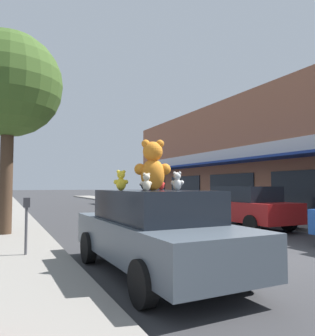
{
  "coord_description": "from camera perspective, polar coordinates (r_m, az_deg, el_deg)",
  "views": [
    {
      "loc": [
        -5.65,
        -5.86,
        1.68
      ],
      "look_at": [
        -1.89,
        2.07,
        2.16
      ],
      "focal_mm": 35.0,
      "sensor_mm": 36.0,
      "label": 1
    }
  ],
  "objects": [
    {
      "name": "teddy_bear_purple",
      "position": [
        7.55,
        -1.44,
        -2.48
      ],
      "size": [
        0.22,
        0.26,
        0.36
      ],
      "rotation": [
        0.0,
        0.0,
        2.11
      ],
      "color": "purple",
      "rests_on": "plush_art_car"
    },
    {
      "name": "teddy_bear_brown",
      "position": [
        6.74,
        -0.64,
        -2.82
      ],
      "size": [
        0.15,
        0.19,
        0.26
      ],
      "rotation": [
        0.0,
        0.0,
        4.19
      ],
      "color": "olive",
      "rests_on": "plush_art_car"
    },
    {
      "name": "parking_meter",
      "position": [
        8.01,
        -21.88,
        -8.1
      ],
      "size": [
        0.14,
        0.1,
        1.27
      ],
      "color": "#4C4C51",
      "rests_on": "sidewalk_near"
    },
    {
      "name": "teddy_bear_white",
      "position": [
        6.32,
        3.44,
        -2.33
      ],
      "size": [
        0.26,
        0.23,
        0.36
      ],
      "rotation": [
        0.0,
        0.0,
        2.46
      ],
      "color": "white",
      "rests_on": "plush_art_car"
    },
    {
      "name": "plush_art_car",
      "position": [
        6.36,
        -0.57,
        -10.75
      ],
      "size": [
        2.04,
        4.76,
        1.59
      ],
      "rotation": [
        0.0,
        0.0,
        0.02
      ],
      "color": "#4C5660",
      "rests_on": "ground_plane"
    },
    {
      "name": "teddy_bear_yellow",
      "position": [
        6.18,
        -6.37,
        -2.2
      ],
      "size": [
        0.29,
        0.19,
        0.38
      ],
      "rotation": [
        0.0,
        0.0,
        2.96
      ],
      "color": "yellow",
      "rests_on": "plush_art_car"
    },
    {
      "name": "sidewalk_near",
      "position": [
        6.08,
        -24.52,
        -18.2
      ],
      "size": [
        2.53,
        90.0,
        0.14
      ],
      "color": "gray",
      "rests_on": "ground_plane"
    },
    {
      "name": "ground_plane",
      "position": [
        8.31,
        18.82,
        -14.62
      ],
      "size": [
        260.0,
        260.0,
        0.0
      ],
      "primitive_type": "plane",
      "color": "#333335"
    },
    {
      "name": "teddy_bear_cream",
      "position": [
        5.55,
        -1.94,
        -2.49
      ],
      "size": [
        0.23,
        0.15,
        0.31
      ],
      "rotation": [
        0.0,
        0.0,
        3.31
      ],
      "color": "beige",
      "rests_on": "plush_art_car"
    },
    {
      "name": "parked_car_far_center",
      "position": [
        13.5,
        15.03,
        -6.46
      ],
      "size": [
        1.97,
        4.31,
        1.65
      ],
      "color": "maroon",
      "rests_on": "ground_plane"
    },
    {
      "name": "teddy_bear_black",
      "position": [
        7.37,
        -2.39,
        -2.73
      ],
      "size": [
        0.21,
        0.14,
        0.29
      ],
      "rotation": [
        0.0,
        0.0,
        3.3
      ],
      "color": "black",
      "rests_on": "plush_art_car"
    },
    {
      "name": "teddy_bear_giant",
      "position": [
        6.26,
        -0.84,
        0.36
      ],
      "size": [
        0.74,
        0.53,
        0.97
      ],
      "rotation": [
        0.0,
        0.0,
        2.79
      ],
      "color": "orange",
      "rests_on": "plush_art_car"
    },
    {
      "name": "teddy_bear_teal",
      "position": [
        7.26,
        -0.78,
        -2.38
      ],
      "size": [
        0.25,
        0.25,
        0.38
      ],
      "rotation": [
        0.0,
        0.0,
        2.36
      ],
      "color": "teal",
      "rests_on": "plush_art_car"
    },
    {
      "name": "street_tree",
      "position": [
        12.09,
        -24.51,
        12.97
      ],
      "size": [
        3.44,
        3.44,
        6.59
      ],
      "color": "#473323",
      "rests_on": "sidewalk_near"
    },
    {
      "name": "teddy_bear_red",
      "position": [
        7.23,
        0.63,
        -2.61
      ],
      "size": [
        0.24,
        0.17,
        0.32
      ],
      "rotation": [
        0.0,
        0.0,
        3.44
      ],
      "color": "red",
      "rests_on": "plush_art_car"
    }
  ]
}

